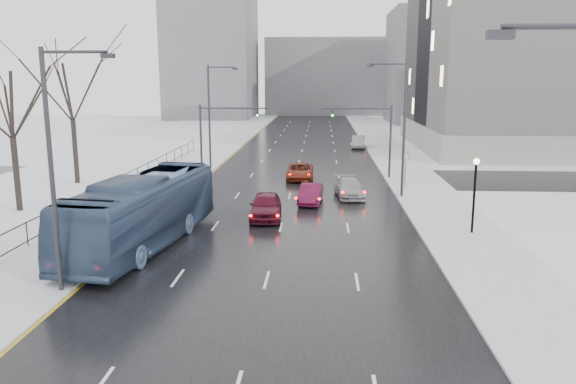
% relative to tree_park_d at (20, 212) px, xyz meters
% --- Properties ---
extents(road, '(16.00, 150.00, 0.04)m').
position_rel_tree_park_d_xyz_m(road, '(17.80, 26.00, 0.02)').
color(road, black).
rests_on(road, ground).
extents(cross_road, '(130.00, 10.00, 0.04)m').
position_rel_tree_park_d_xyz_m(cross_road, '(17.80, 14.00, 0.02)').
color(cross_road, black).
rests_on(cross_road, ground).
extents(sidewalk_left, '(5.00, 150.00, 0.16)m').
position_rel_tree_park_d_xyz_m(sidewalk_left, '(7.30, 26.00, 0.08)').
color(sidewalk_left, silver).
rests_on(sidewalk_left, ground).
extents(sidewalk_right, '(5.00, 150.00, 0.16)m').
position_rel_tree_park_d_xyz_m(sidewalk_right, '(28.30, 26.00, 0.08)').
color(sidewalk_right, silver).
rests_on(sidewalk_right, ground).
extents(park_strip, '(14.00, 150.00, 0.12)m').
position_rel_tree_park_d_xyz_m(park_strip, '(-2.20, 26.00, 0.06)').
color(park_strip, white).
rests_on(park_strip, ground).
extents(tree_park_d, '(8.75, 8.75, 12.50)m').
position_rel_tree_park_d_xyz_m(tree_park_d, '(0.00, 0.00, 0.00)').
color(tree_park_d, black).
rests_on(tree_park_d, ground).
extents(tree_park_e, '(9.45, 9.45, 13.50)m').
position_rel_tree_park_d_xyz_m(tree_park_e, '(-0.40, 10.00, 0.00)').
color(tree_park_e, black).
rests_on(tree_park_e, ground).
extents(iron_fence, '(0.06, 70.00, 1.30)m').
position_rel_tree_park_d_xyz_m(iron_fence, '(4.80, -4.00, 0.91)').
color(iron_fence, black).
rests_on(iron_fence, sidewalk_left).
extents(streetlight_r_mid, '(2.95, 0.25, 10.00)m').
position_rel_tree_park_d_xyz_m(streetlight_r_mid, '(25.97, 6.00, 5.62)').
color(streetlight_r_mid, '#2D2D33').
rests_on(streetlight_r_mid, ground).
extents(streetlight_l_near, '(2.95, 0.25, 10.00)m').
position_rel_tree_park_d_xyz_m(streetlight_l_near, '(9.63, -14.00, 5.62)').
color(streetlight_l_near, '#2D2D33').
rests_on(streetlight_l_near, ground).
extents(streetlight_l_far, '(2.95, 0.25, 10.00)m').
position_rel_tree_park_d_xyz_m(streetlight_l_far, '(9.63, 18.00, 5.62)').
color(streetlight_l_far, '#2D2D33').
rests_on(streetlight_l_far, ground).
extents(lamppost_r_mid, '(0.36, 0.36, 4.28)m').
position_rel_tree_park_d_xyz_m(lamppost_r_mid, '(28.80, -4.00, 2.94)').
color(lamppost_r_mid, black).
rests_on(lamppost_r_mid, sidewalk_right).
extents(mast_signal_right, '(6.10, 0.33, 6.50)m').
position_rel_tree_park_d_xyz_m(mast_signal_right, '(25.13, 14.00, 4.11)').
color(mast_signal_right, '#2D2D33').
rests_on(mast_signal_right, ground).
extents(mast_signal_left, '(6.10, 0.33, 6.50)m').
position_rel_tree_park_d_xyz_m(mast_signal_left, '(10.47, 14.00, 4.11)').
color(mast_signal_left, '#2D2D33').
rests_on(mast_signal_left, ground).
extents(no_uturn_sign, '(0.60, 0.06, 2.70)m').
position_rel_tree_park_d_xyz_m(no_uturn_sign, '(27.00, 10.00, 2.30)').
color(no_uturn_sign, '#2D2D33').
rests_on(no_uturn_sign, sidewalk_right).
extents(bldg_far_right, '(24.00, 20.00, 22.00)m').
position_rel_tree_park_d_xyz_m(bldg_far_right, '(45.80, 81.00, 11.00)').
color(bldg_far_right, slate).
rests_on(bldg_far_right, ground).
extents(bldg_far_left, '(18.00, 22.00, 28.00)m').
position_rel_tree_park_d_xyz_m(bldg_far_left, '(-4.20, 91.00, 14.00)').
color(bldg_far_left, slate).
rests_on(bldg_far_left, ground).
extents(bldg_far_center, '(30.00, 18.00, 18.00)m').
position_rel_tree_park_d_xyz_m(bldg_far_center, '(21.80, 106.00, 9.00)').
color(bldg_far_center, slate).
rests_on(bldg_far_center, ground).
extents(bus, '(4.97, 13.87, 3.78)m').
position_rel_tree_park_d_xyz_m(bus, '(10.80, -7.20, 1.93)').
color(bus, '#384C6D').
rests_on(bus, road).
extents(sedan_center_near, '(2.21, 4.95, 1.65)m').
position_rel_tree_park_d_xyz_m(sedan_center_near, '(16.69, -0.96, 0.87)').
color(sedan_center_near, '#4C0D1F').
rests_on(sedan_center_near, road).
extents(sedan_right_near, '(1.83, 4.29, 1.38)m').
position_rel_tree_park_d_xyz_m(sedan_right_near, '(19.45, 3.64, 0.73)').
color(sedan_right_near, '#580F2D').
rests_on(sedan_right_near, road).
extents(sedan_right_cross, '(2.39, 5.08, 1.40)m').
position_rel_tree_park_d_xyz_m(sedan_right_cross, '(18.30, 13.23, 0.74)').
color(sedan_right_cross, maroon).
rests_on(sedan_right_cross, road).
extents(sedan_right_far, '(2.44, 4.97, 1.39)m').
position_rel_tree_park_d_xyz_m(sedan_right_far, '(22.30, 5.99, 0.73)').
color(sedan_right_far, '#979599').
rests_on(sedan_right_far, road).
extents(sedan_right_distant, '(2.00, 4.79, 1.54)m').
position_rel_tree_park_d_xyz_m(sedan_right_distant, '(24.90, 36.30, 0.81)').
color(sedan_right_distant, gray).
rests_on(sedan_right_distant, road).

